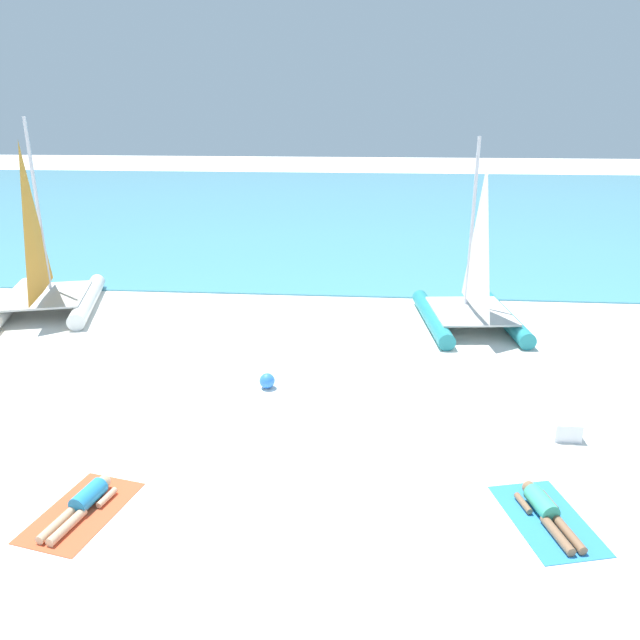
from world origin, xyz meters
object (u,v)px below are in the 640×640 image
cooler_box (567,430)px  sunbather_left (83,503)px  beach_ball (267,381)px  sailboat_white (45,285)px  towel_left (82,512)px  towel_right (547,519)px  sailboat_teal (471,300)px  sunbather_right (546,510)px

cooler_box → sunbather_left: bearing=-160.6°
sunbather_left → beach_ball: bearing=76.8°
sunbather_left → sailboat_white: bearing=132.3°
towel_left → towel_right: size_ratio=1.00×
sailboat_white → sailboat_teal: bearing=-17.5°
sailboat_teal → cooler_box: size_ratio=10.59×
beach_ball → sunbather_right: bearing=-39.5°
towel_right → beach_ball: bearing=140.2°
sunbather_right → beach_ball: (-5.09, 4.19, 0.04)m
sunbather_right → cooler_box: bearing=53.3°
towel_left → sailboat_teal: bearing=51.6°
sailboat_teal → beach_ball: (-5.17, -4.57, -0.61)m
towel_left → sunbather_left: (0.01, 0.07, 0.13)m
towel_right → cooler_box: (1.01, 2.54, 0.17)m
sailboat_white → sunbather_right: 15.71m
sunbather_left → cooler_box: size_ratio=3.12×
sailboat_white → cooler_box: sailboat_white is taller
sailboat_teal → towel_left: bearing=-134.6°
sailboat_white → sunbather_left: bearing=-75.9°
cooler_box → towel_left: bearing=-160.3°
towel_left → sunbather_right: (7.26, 0.50, 0.13)m
towel_left → cooler_box: (8.29, 2.97, 0.17)m
sailboat_white → cooler_box: bearing=-41.7°
towel_left → sailboat_white: bearing=120.2°
towel_right → cooler_box: 2.73m
towel_left → towel_right: 7.29m
sunbather_left → sunbather_right: bearing=15.3°
beach_ball → sunbather_left: bearing=-115.0°
towel_right → cooler_box: bearing=68.4°
sailboat_white → towel_right: (12.83, -9.12, -0.86)m
sailboat_teal → towel_left: (-7.34, -9.26, -0.78)m
towel_right → towel_left: bearing=-176.6°
towel_left → sunbather_left: sunbather_left is taller
sailboat_teal → cooler_box: (0.94, -6.29, -0.61)m
sunbather_left → cooler_box: (8.27, 2.91, 0.05)m
sunbather_left → cooler_box: 8.77m
sailboat_white → sunbather_left: (5.57, -9.49, -0.73)m
sunbather_right → cooler_box: size_ratio=3.11×
sunbather_right → sunbather_left: bearing=169.2°
towel_left → towel_right: same height
sailboat_white → towel_left: sailboat_white is taller
sailboat_white → sailboat_teal: sailboat_white is taller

